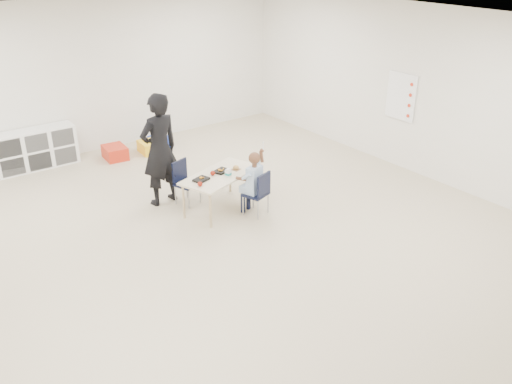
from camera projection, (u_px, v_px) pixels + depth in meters
room at (227, 148)px, 6.58m from camera, size 9.00×9.02×2.80m
table at (221, 191)px, 8.07m from camera, size 1.36×0.98×0.56m
chair_near at (256, 193)px, 7.89m from camera, size 0.41×0.40×0.68m
chair_far at (187, 183)px, 8.21m from camera, size 0.41×0.40×0.68m
child at (256, 181)px, 7.81m from camera, size 0.57×0.57×1.07m
lunch_tray_near at (221, 171)px, 8.02m from camera, size 0.26×0.22×0.03m
lunch_tray_far at (201, 179)px, 7.74m from camera, size 0.26×0.22×0.03m
milk_carton at (228, 172)px, 7.88m from camera, size 0.09×0.09×0.10m
bread_roll at (236, 167)px, 8.09m from camera, size 0.09×0.09×0.07m
apple_near at (213, 173)px, 7.89m from camera, size 0.07×0.07×0.07m
apple_far at (200, 184)px, 7.55m from camera, size 0.07×0.07×0.07m
cubby_shelf at (35, 149)px, 9.48m from camera, size 1.40×0.40×0.70m
rules_poster at (401, 97)px, 9.23m from camera, size 0.02×0.60×0.80m
adult at (160, 150)px, 8.02m from camera, size 0.68×0.49×1.72m
bin_red at (115, 152)px, 9.97m from camera, size 0.41×0.51×0.24m
bin_yellow at (150, 147)px, 10.25m from camera, size 0.38×0.47×0.22m
bin_blue at (160, 141)px, 10.56m from camera, size 0.38×0.45×0.20m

